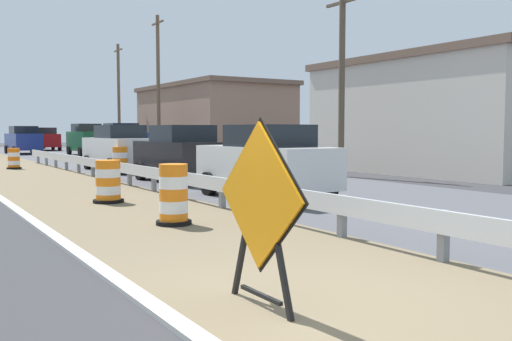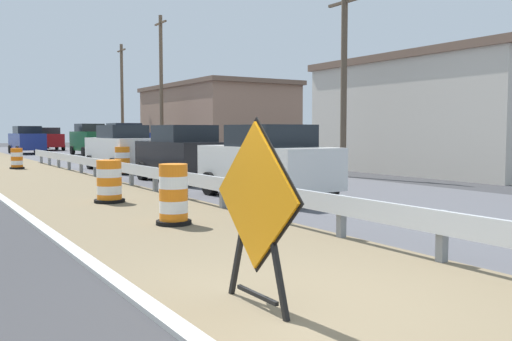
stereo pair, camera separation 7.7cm
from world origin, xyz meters
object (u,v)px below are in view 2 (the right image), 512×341
Objects in this scene: utility_pole_mid at (161,84)px; car_trailing_far_lane at (267,162)px; car_lead_far_lane at (27,140)px; car_lead_near_lane at (121,148)px; traffic_barrel_mid at (122,162)px; utility_pole_near at (344,80)px; traffic_barrel_far at (17,160)px; utility_pole_far at (122,96)px; car_trailing_near_lane at (125,141)px; car_distant_a at (90,139)px; warning_sign_diamond at (256,204)px; car_distant_c at (49,139)px; traffic_barrel_close at (109,183)px; car_distant_b at (183,153)px; traffic_barrel_nearest at (174,197)px; car_mid_far_lane at (35,138)px.

car_trailing_far_lane is at bearing -105.77° from utility_pole_mid.
car_lead_near_lane is at bearing 179.18° from car_lead_far_lane.
utility_pole_near is at bearing -37.86° from traffic_barrel_mid.
traffic_barrel_far is 20.91m from utility_pole_far.
car_trailing_near_lane is 7.41m from car_distant_a.
utility_pole_near reaches higher than car_lead_far_lane.
utility_pole_far is (7.77, 23.26, 4.04)m from traffic_barrel_mid.
warning_sign_diamond is at bearing -133.64° from utility_pole_near.
car_distant_c is 17.78m from utility_pole_mid.
car_lead_far_lane is (3.45, 31.69, 0.58)m from traffic_barrel_close.
car_lead_near_lane is at bearing -120.17° from utility_pole_mid.
traffic_barrel_mid is at bearing -108.47° from utility_pole_far.
warning_sign_diamond is 0.46× the size of car_distant_b.
car_mid_far_lane is at bearing 82.54° from traffic_barrel_nearest.
traffic_barrel_close is at bearing -17.77° from car_trailing_near_lane.
car_mid_far_lane is 18.70m from car_distant_a.
car_trailing_near_lane is 0.50× the size of utility_pole_mid.
car_distant_b is (3.81, 8.01, 0.46)m from traffic_barrel_nearest.
car_distant_b is (3.81, -9.93, 0.55)m from traffic_barrel_far.
car_mid_far_lane reaches higher than warning_sign_diamond.
car_distant_a is at bearing -130.79° from utility_pole_far.
car_lead_far_lane is at bearing -145.18° from car_distant_a.
car_trailing_far_lane is at bearing -8.31° from car_distant_a.
utility_pole_mid is at bearing 61.83° from traffic_barrel_mid.
traffic_barrel_far is 0.13× the size of utility_pole_near.
car_lead_far_lane is at bearing 102.76° from utility_pole_near.
car_lead_near_lane is at bearing -2.41° from car_trailing_far_lane.
car_mid_far_lane is 43.00m from utility_pole_near.
utility_pole_mid reaches higher than car_trailing_far_lane.
car_lead_near_lane is at bearing 70.20° from traffic_barrel_close.
warning_sign_diamond is at bearing -104.36° from traffic_barrel_nearest.
car_distant_a reaches higher than traffic_barrel_nearest.
utility_pole_mid reaches higher than utility_pole_near.
car_trailing_near_lane reaches higher than car_lead_near_lane.
car_lead_near_lane is (3.77, -3.51, 0.57)m from traffic_barrel_far.
car_distant_c is (6.44, 42.45, 0.49)m from traffic_barrel_nearest.
traffic_barrel_far is at bearing 11.41° from car_trailing_far_lane.
car_distant_c is at bearing 75.27° from traffic_barrel_far.
warning_sign_diamond is 32.80m from utility_pole_mid.
car_lead_far_lane is at bearing 89.09° from traffic_barrel_mid.
traffic_barrel_far is 0.22× the size of car_mid_far_lane.
traffic_barrel_close is 0.15× the size of utility_pole_near.
utility_pole_far is at bearing -92.96° from car_lead_far_lane.
traffic_barrel_nearest is at bearing 153.45° from car_distant_b.
car_distant_b is at bearing -110.09° from utility_pole_mid.
car_mid_far_lane is at bearing -179.05° from car_distant_c.
warning_sign_diamond is 0.20× the size of utility_pole_mid.
warning_sign_diamond is 20.07m from car_lead_near_lane.
utility_pole_near is 28.64m from utility_pole_far.
traffic_barrel_nearest is 42.94m from car_distant_c.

